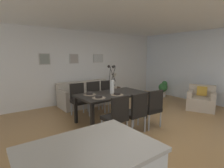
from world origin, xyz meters
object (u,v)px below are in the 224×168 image
at_px(dining_table, 112,96).
at_px(potted_plant, 163,88).
at_px(dining_chair_near_left, 117,115).
at_px(centerpiece_vase, 112,83).
at_px(dining_chair_mid_right, 109,94).
at_px(bowl_near_right, 90,93).
at_px(framed_picture_left, 45,59).
at_px(dining_chair_far_right, 95,95).
at_px(side_table, 114,93).
at_px(dining_chair_mid_left, 152,107).
at_px(armchair, 201,100).
at_px(dining_chair_near_right, 79,98).
at_px(sofa, 87,97).
at_px(bowl_near_left, 99,96).
at_px(framed_picture_center, 74,59).
at_px(table_lamp, 114,77).
at_px(framed_picture_right, 98,58).
at_px(bowl_far_left, 117,93).
at_px(dining_chair_far_left, 136,111).

bearing_deg(dining_table, potted_plant, 15.48).
distance_m(dining_chair_near_left, centerpiece_vase, 1.15).
bearing_deg(dining_chair_near_left, dining_chair_mid_right, 58.96).
bearing_deg(bowl_near_right, framed_picture_left, 102.99).
xyz_separation_m(dining_chair_mid_right, potted_plant, (2.80, 0.05, -0.14)).
relative_size(dining_chair_mid_right, bowl_near_right, 5.41).
xyz_separation_m(dining_table, dining_chair_far_right, (0.03, 0.91, -0.15)).
xyz_separation_m(dining_chair_near_left, side_table, (1.88, 2.60, -0.25)).
distance_m(dining_chair_mid_left, side_table, 2.78).
bearing_deg(centerpiece_vase, side_table, 51.80).
xyz_separation_m(dining_chair_near_left, armchair, (3.46, 0.01, -0.23)).
height_order(dining_chair_near_right, sofa, dining_chair_near_right).
xyz_separation_m(bowl_near_left, sofa, (0.77, 2.00, -0.50)).
height_order(dining_chair_near_right, centerpiece_vase, centerpiece_vase).
bearing_deg(side_table, centerpiece_vase, -128.20).
distance_m(bowl_near_right, framed_picture_center, 2.28).
bearing_deg(table_lamp, dining_chair_mid_right, -134.28).
bearing_deg(side_table, dining_chair_mid_left, -107.86).
bearing_deg(dining_chair_far_right, dining_chair_near_right, 179.09).
bearing_deg(sofa, dining_chair_far_right, -102.80).
bearing_deg(sofa, dining_chair_near_right, -130.15).
distance_m(side_table, table_lamp, 0.63).
bearing_deg(framed_picture_right, dining_chair_near_right, -138.38).
bearing_deg(side_table, dining_table, -128.20).
xyz_separation_m(dining_chair_mid_left, armchair, (2.42, 0.05, -0.23)).
distance_m(dining_chair_far_right, table_lamp, 1.61).
xyz_separation_m(table_lamp, potted_plant, (1.96, -0.81, -0.52)).
distance_m(bowl_near_left, framed_picture_left, 2.66).
bearing_deg(bowl_far_left, dining_chair_mid_left, -54.17).
distance_m(dining_table, bowl_far_left, 0.24).
distance_m(dining_chair_far_left, dining_chair_far_right, 1.81).
height_order(dining_chair_mid_right, framed_picture_center, framed_picture_center).
bearing_deg(dining_chair_far_left, side_table, 62.44).
bearing_deg(dining_chair_far_left, bowl_near_right, 115.33).
height_order(dining_table, armchair, armchair).
distance_m(dining_chair_near_left, framed_picture_center, 3.37).
relative_size(dining_chair_mid_left, bowl_near_right, 5.41).
height_order(bowl_far_left, table_lamp, table_lamp).
bearing_deg(dining_chair_mid_left, dining_chair_far_right, 104.71).
height_order(dining_table, dining_chair_near_left, dining_chair_near_left).
height_order(bowl_far_left, framed_picture_right, framed_picture_right).
height_order(dining_table, dining_chair_far_right, dining_chair_far_right).
bearing_deg(dining_chair_mid_right, dining_chair_near_right, 177.14).
height_order(dining_chair_near_right, table_lamp, table_lamp).
height_order(dining_chair_mid_left, potted_plant, dining_chair_mid_left).
bearing_deg(framed_picture_right, centerpiece_vase, -114.06).
relative_size(side_table, potted_plant, 0.78).
bearing_deg(framed_picture_center, dining_chair_far_right, -88.90).
height_order(dining_table, bowl_far_left, bowl_far_left).
relative_size(dining_chair_far_left, sofa, 0.48).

